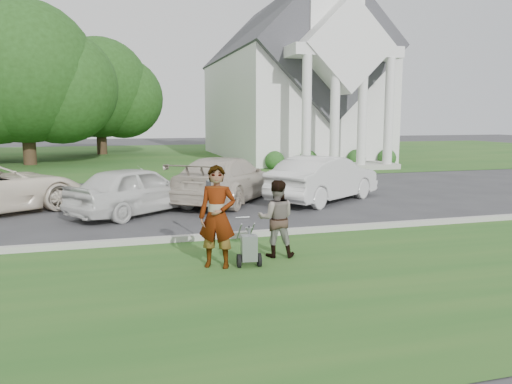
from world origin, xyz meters
name	(u,v)px	position (x,y,z in m)	size (l,w,h in m)	color
ground	(258,243)	(0.00, 0.00, 0.00)	(120.00, 120.00, 0.00)	#333335
grass_strip	(306,284)	(0.00, -3.00, 0.01)	(80.00, 7.00, 0.01)	#20511B
church_lawn	(158,156)	(0.00, 27.00, 0.01)	(80.00, 30.00, 0.01)	#20511B
curb	(251,234)	(0.00, 0.55, 0.07)	(80.00, 0.18, 0.15)	#9E9E93
church	(290,73)	(9.00, 23.11, 5.94)	(9.19, 19.00, 24.10)	white
tree_left	(25,79)	(-8.01, 21.99, 5.11)	(10.63, 8.40, 9.71)	#332316
tree_back	(99,93)	(-4.01, 29.99, 4.73)	(9.61, 7.60, 8.89)	#332316
striping_cart	(249,249)	(-0.67, -1.75, 0.36)	(0.48, 0.93, 0.84)	black
person_left	(217,218)	(-1.25, -1.61, 0.97)	(0.71, 0.46, 1.94)	#999999
person_right	(276,219)	(0.05, -1.21, 0.79)	(0.76, 0.60, 1.57)	#999999
parking_meter_near	(209,203)	(-1.06, 0.28, 0.91)	(0.10, 0.09, 1.45)	gray
car_b	(137,190)	(-2.48, 4.29, 0.72)	(1.70, 4.23, 1.44)	silver
car_c	(226,179)	(0.52, 5.67, 0.77)	(2.15, 5.30, 1.54)	beige
car_d	(324,179)	(3.76, 4.88, 0.78)	(1.64, 4.71, 1.55)	silver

